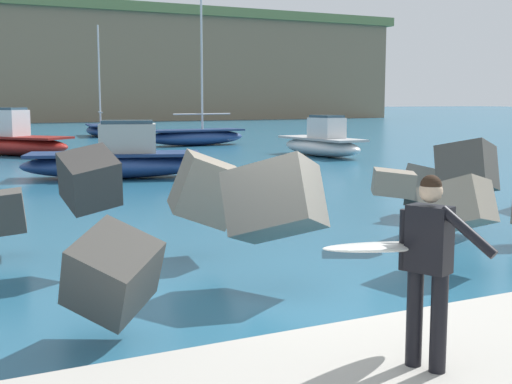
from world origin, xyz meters
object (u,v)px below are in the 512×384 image
at_px(boat_near_centre, 101,129).
at_px(boat_far_left, 13,141).
at_px(boat_mid_left, 195,136).
at_px(boat_mid_right, 322,143).
at_px(surfer_with_board, 416,256).
at_px(boat_far_centre, 117,160).

relative_size(boat_near_centre, boat_far_left, 1.32).
xyz_separation_m(boat_near_centre, boat_mid_left, (2.32, -12.54, 0.04)).
bearing_deg(boat_mid_right, surfer_with_board, -120.61).
bearing_deg(surfer_with_board, boat_near_centre, 78.99).
bearing_deg(boat_near_centre, boat_mid_left, -79.53).
relative_size(surfer_with_board, boat_far_left, 0.34).
relative_size(boat_near_centre, boat_far_centre, 1.21).
distance_m(surfer_with_board, boat_far_centre, 18.54).
xyz_separation_m(surfer_with_board, boat_far_centre, (2.40, 18.37, -0.65)).
distance_m(surfer_with_board, boat_mid_right, 26.65).
bearing_deg(surfer_with_board, boat_mid_right, 59.39).
bearing_deg(boat_far_centre, boat_near_centre, 76.61).
distance_m(boat_near_centre, boat_mid_right, 22.99).
relative_size(boat_mid_left, boat_far_left, 1.39).
xyz_separation_m(boat_mid_right, boat_far_left, (-12.92, 7.28, 0.08)).
distance_m(boat_near_centre, boat_far_left, 17.28).
relative_size(surfer_with_board, boat_near_centre, 0.26).
xyz_separation_m(boat_mid_left, boat_mid_right, (2.41, -9.95, 0.09)).
height_order(boat_mid_left, boat_far_left, boat_mid_left).
height_order(boat_near_centre, boat_mid_right, boat_near_centre).
height_order(surfer_with_board, boat_mid_left, boat_mid_left).
xyz_separation_m(boat_far_left, boat_far_centre, (1.75, -11.84, -0.08)).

